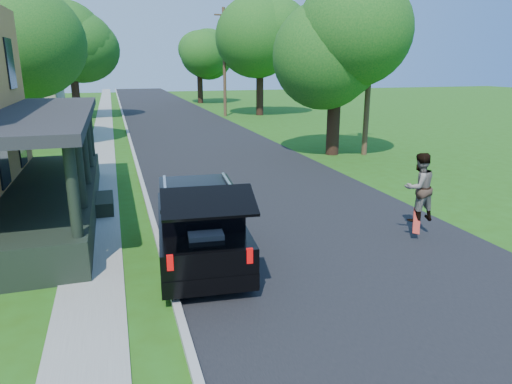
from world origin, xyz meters
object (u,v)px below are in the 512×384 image
object	(u,v)px
black_suv	(200,225)
tree_right_near	(336,38)
utility_pole_near	(371,42)
skateboarder	(419,187)

from	to	relation	value
black_suv	tree_right_near	xyz separation A→B (m)	(8.65, 10.75, 4.72)
tree_right_near	black_suv	bearing A→B (deg)	-128.83
tree_right_near	utility_pole_near	world-z (taller)	utility_pole_near
black_suv	utility_pole_near	distance (m)	15.10
skateboarder	tree_right_near	size ratio (longest dim) A/B	0.21
skateboarder	tree_right_near	bearing A→B (deg)	-111.09
skateboarder	utility_pole_near	bearing A→B (deg)	-119.50
utility_pole_near	black_suv	bearing A→B (deg)	-124.42
skateboarder	utility_pole_near	xyz separation A→B (m)	(4.50, 10.33, 4.05)
skateboarder	tree_right_near	world-z (taller)	tree_right_near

